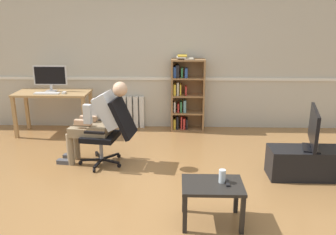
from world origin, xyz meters
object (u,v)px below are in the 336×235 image
object	(u,v)px
office_chair	(111,129)
person_seated	(98,120)
tv_stand	(309,163)
computer_mouse	(64,93)
tv_screen	(314,129)
spare_remote	(227,183)
imac_monitor	(50,76)
radiator	(124,112)
keyboard	(47,93)
bookshelf	(185,95)
coffee_table	(212,190)
drinking_glass	(222,176)
computer_desk	(53,98)

from	to	relation	value
office_chair	person_seated	world-z (taller)	person_seated
person_seated	tv_stand	distance (m)	2.88
office_chair	computer_mouse	bearing A→B (deg)	-131.66
tv_screen	spare_remote	xyz separation A→B (m)	(-1.22, -1.07, -0.23)
person_seated	imac_monitor	bearing A→B (deg)	-132.44
imac_monitor	radiator	bearing A→B (deg)	14.43
computer_mouse	office_chair	bearing A→B (deg)	-49.72
keyboard	computer_mouse	distance (m)	0.29
bookshelf	coffee_table	xyz separation A→B (m)	(0.22, -3.00, -0.30)
imac_monitor	tv_screen	world-z (taller)	imac_monitor
radiator	spare_remote	size ratio (longest dim) A/B	5.01
bookshelf	spare_remote	world-z (taller)	bookshelf
keyboard	tv_stand	xyz separation A→B (m)	(3.94, -1.49, -0.57)
imac_monitor	drinking_glass	size ratio (longest dim) A/B	4.26
coffee_table	radiator	bearing A→B (deg)	113.69
computer_desk	spare_remote	distance (m)	3.81
radiator	spare_remote	world-z (taller)	radiator
tv_stand	spare_remote	xyz separation A→B (m)	(-1.22, -1.07, 0.24)
imac_monitor	person_seated	world-z (taller)	imac_monitor
spare_remote	coffee_table	bearing A→B (deg)	-175.50
imac_monitor	coffee_table	size ratio (longest dim) A/B	0.94
imac_monitor	computer_mouse	bearing A→B (deg)	-34.70
bookshelf	tv_stand	size ratio (longest dim) A/B	1.30
coffee_table	person_seated	bearing A→B (deg)	135.52
office_chair	drinking_glass	world-z (taller)	office_chair
tv_stand	spare_remote	bearing A→B (deg)	-138.66
radiator	person_seated	distance (m)	1.71
spare_remote	computer_mouse	bearing A→B (deg)	133.83
imac_monitor	spare_remote	world-z (taller)	imac_monitor
keyboard	office_chair	size ratio (longest dim) A/B	0.43
tv_screen	coffee_table	distance (m)	1.77
tv_screen	drinking_glass	size ratio (longest dim) A/B	5.64
computer_desk	drinking_glass	xyz separation A→B (m)	(2.63, -2.67, -0.14)
computer_mouse	radiator	world-z (taller)	computer_mouse
computer_desk	radiator	distance (m)	1.28
keyboard	tv_stand	bearing A→B (deg)	-20.69
computer_desk	person_seated	xyz separation A→B (m)	(1.08, -1.28, 0.00)
office_chair	tv_screen	world-z (taller)	office_chair
drinking_glass	spare_remote	bearing A→B (deg)	-27.33
bookshelf	tv_stand	bearing A→B (deg)	-50.40
person_seated	tv_screen	bearing A→B (deg)	91.05
computer_desk	bookshelf	bearing A→B (deg)	7.15
computer_mouse	drinking_glass	distance (m)	3.51
drinking_glass	computer_mouse	bearing A→B (deg)	133.06
bookshelf	drinking_glass	xyz separation A→B (m)	(0.32, -2.96, -0.15)
computer_desk	coffee_table	bearing A→B (deg)	-46.93
tv_stand	computer_desk	bearing A→B (deg)	157.32
tv_screen	coffee_table	world-z (taller)	tv_screen
person_seated	spare_remote	world-z (taller)	person_seated
bookshelf	tv_screen	bearing A→B (deg)	-50.38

